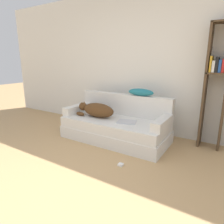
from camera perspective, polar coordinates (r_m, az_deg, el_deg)
The scene contains 11 objects.
ground_plane at distance 2.37m, azimuth -20.65°, elevation -22.87°, with size 20.00×20.00×0.00m, color tan.
wall_back at distance 3.98m, azimuth 8.95°, elevation 13.73°, with size 7.59×0.06×2.70m.
couch at distance 3.60m, azimuth 0.81°, elevation -5.03°, with size 1.88×0.86×0.39m.
couch_backrest at distance 3.79m, azimuth 3.66°, elevation 2.18°, with size 1.84×0.15×0.39m.
couch_arm_left at distance 4.01m, azimuth -9.82°, elevation 0.90°, with size 0.15×0.67×0.15m.
couch_arm_right at distance 3.17m, azimuth 14.25°, elevation -3.06°, with size 0.15×0.67×0.15m.
dog at distance 3.65m, azimuth -4.44°, elevation 0.59°, with size 0.75×0.27×0.26m.
laptop at distance 3.36m, azimuth 4.26°, elevation -2.80°, with size 0.36×0.31×0.02m.
throw_pillow at distance 3.61m, azimuth 8.22°, elevation 5.62°, with size 0.48×0.17×0.13m.
bookshelf at distance 3.50m, azimuth 27.62°, elevation 7.66°, with size 0.33×0.26×1.95m.
power_adapter at distance 2.83m, azimuth 2.50°, elevation -14.78°, with size 0.07×0.07×0.03m.
Camera 1 is at (1.57, -1.07, 1.41)m, focal length 32.00 mm.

